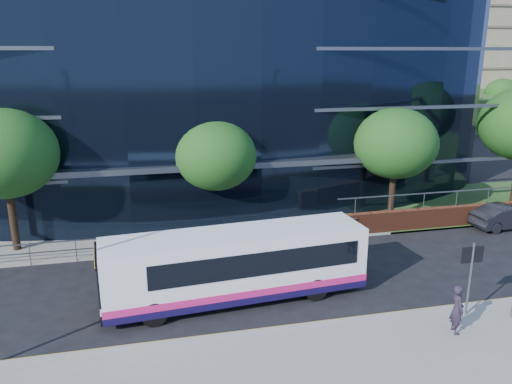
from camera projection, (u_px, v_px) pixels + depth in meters
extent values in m
plane|color=black|center=(334.00, 310.00, 18.88)|extent=(200.00, 200.00, 0.00)
cube|color=gray|center=(344.00, 322.00, 17.93)|extent=(80.00, 0.25, 0.16)
cube|color=gold|center=(342.00, 321.00, 18.13)|extent=(80.00, 0.08, 0.01)
cube|color=gold|center=(341.00, 319.00, 18.27)|extent=(80.00, 0.08, 0.01)
cube|color=gray|center=(160.00, 226.00, 27.89)|extent=(50.00, 8.00, 0.10)
cube|color=black|center=(174.00, 71.00, 38.35)|extent=(38.00, 16.00, 16.00)
cube|color=#595E66|center=(197.00, 166.00, 25.92)|extent=(22.00, 1.20, 0.30)
cube|color=slate|center=(120.00, 237.00, 23.43)|extent=(24.00, 0.05, 0.05)
cube|color=slate|center=(120.00, 246.00, 23.55)|extent=(24.00, 0.05, 0.05)
cylinder|color=slate|center=(121.00, 247.00, 23.57)|extent=(0.04, 0.04, 1.10)
cube|color=#2D511E|center=(394.00, 101.00, 77.79)|extent=(60.00, 42.00, 4.00)
cube|color=#8D7C5E|center=(395.00, 0.00, 75.59)|extent=(50.00, 12.00, 26.00)
cylinder|color=slate|center=(470.00, 279.00, 17.94)|extent=(0.08, 0.08, 2.80)
cube|color=black|center=(472.00, 255.00, 17.70)|extent=(0.85, 0.06, 0.60)
cylinder|color=black|center=(13.00, 219.00, 24.06)|extent=(0.36, 0.36, 3.30)
ellipsoid|color=#234614|center=(4.00, 154.00, 23.19)|extent=(4.95, 4.95, 4.21)
cylinder|color=black|center=(217.00, 207.00, 26.76)|extent=(0.36, 0.36, 2.86)
ellipsoid|color=#234614|center=(216.00, 156.00, 26.00)|extent=(4.29, 4.29, 3.65)
cylinder|color=black|center=(392.00, 196.00, 28.42)|extent=(0.36, 0.36, 3.08)
ellipsoid|color=#234614|center=(396.00, 143.00, 27.60)|extent=(4.62, 4.62, 3.93)
cylinder|color=black|center=(397.00, 118.00, 61.17)|extent=(0.36, 0.36, 3.08)
ellipsoid|color=#234614|center=(399.00, 94.00, 60.36)|extent=(4.62, 4.62, 3.93)
cylinder|color=black|center=(499.00, 114.00, 66.54)|extent=(0.36, 0.36, 2.86)
ellipsoid|color=#234614|center=(502.00, 93.00, 65.78)|extent=(4.29, 4.29, 3.65)
cube|color=white|center=(236.00, 263.00, 19.35)|extent=(10.31, 3.14, 2.45)
cube|color=#160E3C|center=(236.00, 288.00, 19.64)|extent=(10.34, 3.19, 0.28)
cube|color=#E82275|center=(236.00, 282.00, 19.57)|extent=(10.34, 3.19, 0.28)
cube|color=black|center=(250.00, 253.00, 19.42)|extent=(8.29, 3.02, 0.92)
cube|color=black|center=(98.00, 278.00, 17.82)|extent=(0.24, 1.98, 1.43)
cube|color=black|center=(96.00, 256.00, 17.59)|extent=(0.26, 1.89, 0.37)
cube|color=yellow|center=(95.00, 253.00, 17.79)|extent=(0.12, 1.02, 0.20)
cube|color=black|center=(101.00, 309.00, 18.16)|extent=(0.28, 2.22, 0.22)
cylinder|color=black|center=(154.00, 314.00, 17.72)|extent=(0.94, 0.35, 0.92)
cylinder|color=black|center=(316.00, 289.00, 19.56)|extent=(0.94, 0.35, 0.92)
imported|color=black|center=(507.00, 216.00, 27.55)|extent=(4.17, 1.72, 1.34)
imported|color=#271E2E|center=(457.00, 309.00, 16.92)|extent=(0.52, 0.70, 1.75)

